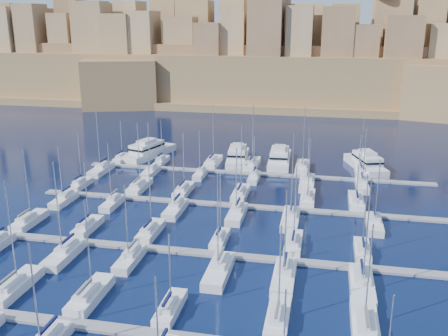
% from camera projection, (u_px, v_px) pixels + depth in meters
% --- Properties ---
extents(ground, '(600.00, 600.00, 0.00)m').
position_uv_depth(ground, '(228.00, 226.00, 90.95)').
color(ground, black).
rests_on(ground, ground).
extents(pontoon_mid_near, '(84.00, 2.00, 0.40)m').
position_uv_depth(pontoon_mid_near, '(214.00, 254.00, 79.63)').
color(pontoon_mid_near, slate).
rests_on(pontoon_mid_near, ground).
extents(pontoon_mid_far, '(84.00, 2.00, 0.40)m').
position_uv_depth(pontoon_mid_far, '(238.00, 206.00, 100.27)').
color(pontoon_mid_far, slate).
rests_on(pontoon_mid_far, ground).
extents(pontoon_far, '(84.00, 2.00, 0.40)m').
position_uv_depth(pontoon_far, '(254.00, 174.00, 120.91)').
color(pontoon_far, slate).
rests_on(pontoon_far, ground).
extents(sailboat_1, '(2.98, 9.95, 16.09)m').
position_uv_depth(sailboat_1, '(15.00, 286.00, 69.04)').
color(sailboat_1, silver).
rests_on(sailboat_1, ground).
extents(sailboat_2, '(2.94, 9.80, 14.42)m').
position_uv_depth(sailboat_2, '(90.00, 295.00, 66.81)').
color(sailboat_2, silver).
rests_on(sailboat_2, ground).
extents(sailboat_3, '(2.42, 8.07, 11.14)m').
position_uv_depth(sailboat_3, '(170.00, 308.00, 63.83)').
color(sailboat_3, silver).
rests_on(sailboat_3, ground).
extents(sailboat_4, '(2.75, 9.17, 13.22)m').
position_uv_depth(sailboat_4, '(278.00, 318.00, 61.69)').
color(sailboat_4, silver).
rests_on(sailboat_4, ground).
extents(sailboat_5, '(3.18, 10.59, 14.00)m').
position_uv_depth(sailboat_5, '(365.00, 325.00, 60.33)').
color(sailboat_5, silver).
rests_on(sailboat_5, ground).
extents(sailboat_12, '(2.73, 9.09, 14.29)m').
position_uv_depth(sailboat_12, '(29.00, 220.00, 91.48)').
color(sailboat_12, silver).
rests_on(sailboat_12, ground).
extents(sailboat_13, '(2.51, 8.37, 12.74)m').
position_uv_depth(sailboat_13, '(88.00, 226.00, 88.89)').
color(sailboat_13, silver).
rests_on(sailboat_13, ground).
extents(sailboat_14, '(2.70, 9.00, 14.19)m').
position_uv_depth(sailboat_14, '(151.00, 231.00, 86.93)').
color(sailboat_14, silver).
rests_on(sailboat_14, ground).
extents(sailboat_15, '(2.25, 7.49, 12.29)m').
position_uv_depth(sailboat_15, '(220.00, 239.00, 83.84)').
color(sailboat_15, silver).
rests_on(sailboat_15, ground).
extents(sailboat_16, '(2.69, 8.95, 14.30)m').
position_uv_depth(sailboat_16, '(293.00, 243.00, 82.15)').
color(sailboat_16, silver).
rests_on(sailboat_16, ground).
extents(sailboat_17, '(2.42, 8.08, 12.37)m').
position_uv_depth(sailboat_17, '(362.00, 251.00, 79.65)').
color(sailboat_17, silver).
rests_on(sailboat_17, ground).
extents(sailboat_19, '(2.91, 9.71, 16.38)m').
position_uv_depth(sailboat_19, '(65.00, 254.00, 78.46)').
color(sailboat_19, silver).
rests_on(sailboat_19, ground).
extents(sailboat_20, '(2.55, 8.49, 13.22)m').
position_uv_depth(sailboat_20, '(130.00, 259.00, 76.98)').
color(sailboat_20, silver).
rests_on(sailboat_20, ground).
extents(sailboat_21, '(3.15, 10.49, 15.94)m').
position_uv_depth(sailboat_21, '(219.00, 270.00, 73.31)').
color(sailboat_21, silver).
rests_on(sailboat_21, ground).
extents(sailboat_22, '(3.09, 10.30, 14.32)m').
position_uv_depth(sailboat_22, '(284.00, 277.00, 71.57)').
color(sailboat_22, silver).
rests_on(sailboat_22, ground).
extents(sailboat_23, '(3.21, 10.72, 16.91)m').
position_uv_depth(sailboat_23, '(362.00, 285.00, 69.29)').
color(sailboat_23, silver).
rests_on(sailboat_23, ground).
extents(sailboat_24, '(2.32, 7.74, 12.69)m').
position_uv_depth(sailboat_24, '(81.00, 184.00, 111.62)').
color(sailboat_24, silver).
rests_on(sailboat_24, ground).
extents(sailboat_25, '(2.92, 9.75, 15.18)m').
position_uv_depth(sailboat_25, '(139.00, 186.00, 109.94)').
color(sailboat_25, silver).
rests_on(sailboat_25, ground).
extents(sailboat_26, '(2.72, 9.07, 13.55)m').
position_uv_depth(sailboat_26, '(184.00, 190.00, 107.67)').
color(sailboat_26, silver).
rests_on(sailboat_26, ground).
extents(sailboat_27, '(2.90, 9.66, 15.48)m').
position_uv_depth(sailboat_27, '(240.00, 193.00, 105.55)').
color(sailboat_27, silver).
rests_on(sailboat_27, ground).
extents(sailboat_28, '(2.80, 9.34, 13.58)m').
position_uv_depth(sailboat_28, '(308.00, 198.00, 102.70)').
color(sailboat_28, silver).
rests_on(sailboat_28, ground).
extents(sailboat_29, '(2.95, 9.84, 14.82)m').
position_uv_depth(sailboat_29, '(356.00, 201.00, 101.06)').
color(sailboat_29, silver).
rests_on(sailboat_29, ground).
extents(sailboat_30, '(2.52, 8.40, 12.41)m').
position_uv_depth(sailboat_30, '(64.00, 200.00, 102.11)').
color(sailboat_30, silver).
rests_on(sailboat_30, ground).
extents(sailboat_31, '(2.39, 7.98, 13.54)m').
position_uv_depth(sailboat_31, '(113.00, 203.00, 100.28)').
color(sailboat_31, silver).
rests_on(sailboat_31, ground).
extents(sailboat_32, '(2.81, 9.36, 13.31)m').
position_uv_depth(sailboat_32, '(175.00, 209.00, 97.07)').
color(sailboat_32, silver).
rests_on(sailboat_32, ground).
extents(sailboat_33, '(2.87, 9.57, 14.04)m').
position_uv_depth(sailboat_33, '(237.00, 214.00, 94.64)').
color(sailboat_33, silver).
rests_on(sailboat_33, ground).
extents(sailboat_34, '(3.09, 10.31, 17.21)m').
position_uv_depth(sailboat_34, '(291.00, 218.00, 92.33)').
color(sailboat_34, silver).
rests_on(sailboat_34, ground).
extents(sailboat_35, '(2.73, 9.11, 13.18)m').
position_uv_depth(sailboat_35, '(374.00, 224.00, 90.02)').
color(sailboat_35, silver).
rests_on(sailboat_35, ground).
extents(sailboat_36, '(2.30, 7.65, 11.08)m').
position_uv_depth(sailboat_36, '(122.00, 158.00, 132.11)').
color(sailboat_36, silver).
rests_on(sailboat_36, ground).
extents(sailboat_37, '(2.27, 7.58, 11.83)m').
position_uv_depth(sailboat_37, '(162.00, 161.00, 129.94)').
color(sailboat_37, silver).
rests_on(sailboat_37, ground).
extents(sailboat_38, '(3.11, 10.38, 16.04)m').
position_uv_depth(sailboat_38, '(213.00, 162.00, 128.65)').
color(sailboat_38, silver).
rests_on(sailboat_38, ground).
extents(sailboat_39, '(3.16, 10.54, 16.39)m').
position_uv_depth(sailboat_39, '(252.00, 164.00, 126.77)').
color(sailboat_39, silver).
rests_on(sailboat_39, ground).
extents(sailboat_40, '(3.15, 10.50, 16.08)m').
position_uv_depth(sailboat_40, '(302.00, 167.00, 124.30)').
color(sailboat_40, silver).
rests_on(sailboat_40, ground).
extents(sailboat_41, '(2.62, 8.74, 13.87)m').
position_uv_depth(sailboat_41, '(360.00, 171.00, 120.82)').
color(sailboat_41, silver).
rests_on(sailboat_41, ground).
extents(sailboat_42, '(3.00, 10.00, 15.43)m').
position_uv_depth(sailboat_42, '(101.00, 169.00, 122.31)').
color(sailboat_42, silver).
rests_on(sailboat_42, ground).
extents(sailboat_43, '(2.56, 8.53, 13.23)m').
position_uv_depth(sailboat_43, '(151.00, 172.00, 120.60)').
color(sailboat_43, silver).
rests_on(sailboat_43, ground).
extents(sailboat_44, '(2.19, 7.31, 11.67)m').
position_uv_depth(sailboat_44, '(200.00, 174.00, 118.82)').
color(sailboat_44, silver).
rests_on(sailboat_44, ground).
extents(sailboat_45, '(2.26, 7.52, 11.05)m').
position_uv_depth(sailboat_45, '(254.00, 178.00, 116.24)').
color(sailboat_45, silver).
rests_on(sailboat_45, ground).
extents(sailboat_46, '(3.18, 10.61, 13.83)m').
position_uv_depth(sailboat_46, '(307.00, 183.00, 112.44)').
color(sailboat_46, silver).
rests_on(sailboat_46, ground).
extents(sailboat_47, '(2.70, 8.98, 13.88)m').
position_uv_depth(sailboat_47, '(362.00, 185.00, 110.89)').
color(sailboat_47, silver).
rests_on(sailboat_47, ground).
extents(motor_yacht_a, '(10.54, 18.98, 5.25)m').
position_uv_depth(motor_yacht_a, '(148.00, 151.00, 135.95)').
color(motor_yacht_a, silver).
rests_on(motor_yacht_a, ground).
extents(motor_yacht_b, '(6.69, 17.20, 5.25)m').
position_uv_depth(motor_yacht_b, '(238.00, 156.00, 130.53)').
color(motor_yacht_b, silver).
rests_on(motor_yacht_b, ground).
extents(motor_yacht_c, '(5.92, 17.67, 5.25)m').
position_uv_depth(motor_yacht_c, '(280.00, 158.00, 128.74)').
color(motor_yacht_c, silver).
rests_on(motor_yacht_c, ground).
extents(motor_yacht_d, '(10.28, 17.90, 5.25)m').
position_uv_depth(motor_yacht_d, '(366.00, 163.00, 124.45)').
color(motor_yacht_d, silver).
rests_on(motor_yacht_d, ground).
extents(fortified_city, '(460.00, 108.95, 59.52)m').
position_uv_depth(fortified_city, '(292.00, 67.00, 232.41)').
color(fortified_city, brown).
rests_on(fortified_city, ground).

